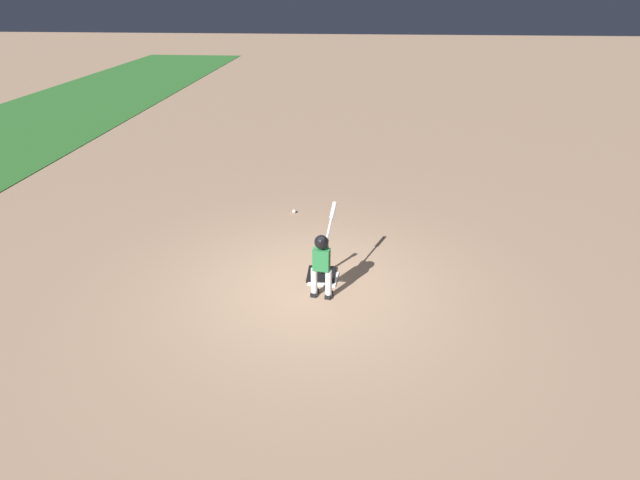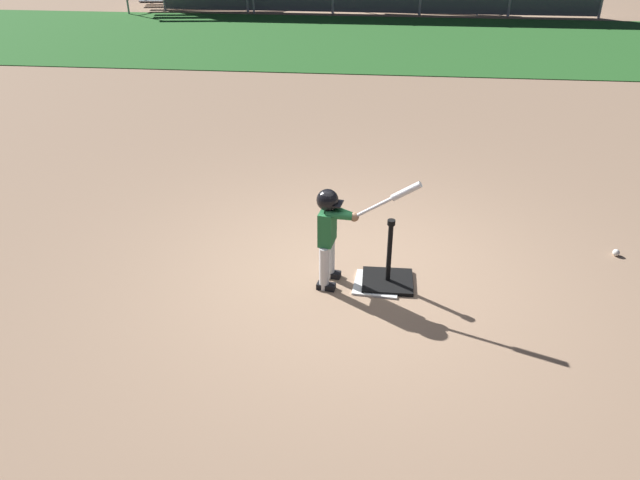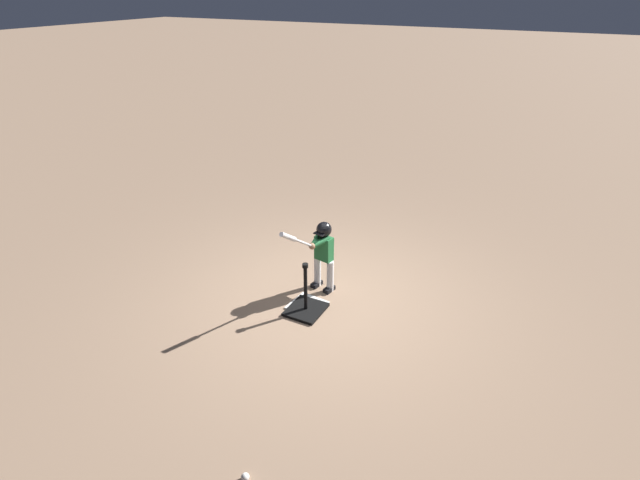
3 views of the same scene
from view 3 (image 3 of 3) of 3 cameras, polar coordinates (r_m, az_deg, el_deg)
The scene contains 5 objects.
ground_plane at distance 6.82m, azimuth 0.79°, elevation -6.89°, with size 90.00×90.00×0.00m, color #93755B.
home_plate at distance 6.71m, azimuth -1.48°, elevation -7.45°, with size 0.44×0.44×0.02m, color white.
batting_tee at distance 6.57m, azimuth -1.63°, elevation -7.51°, with size 0.50×0.45×0.71m.
batter_child at distance 6.72m, azimuth 0.23°, elevation -0.96°, with size 0.95×0.34×1.21m.
baseball at distance 4.82m, azimuth -8.55°, elevation -25.22°, with size 0.07×0.07×0.07m, color white.
Camera 3 is at (5.03, 2.53, 3.85)m, focal length 28.00 mm.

